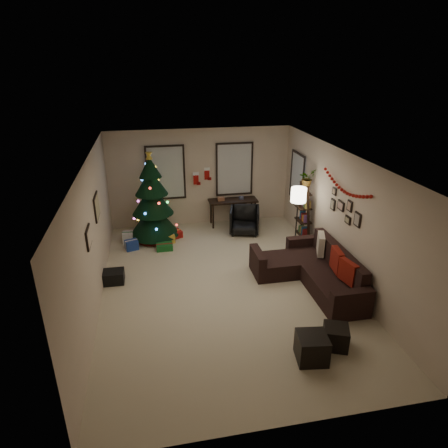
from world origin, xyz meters
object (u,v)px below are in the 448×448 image
Objects in this scene: christmas_tree at (153,203)px; bookshelf at (304,216)px; desk at (233,203)px; sofa at (313,271)px; desk_chair at (245,220)px.

bookshelf is at bearing -17.53° from christmas_tree.
desk is at bearing 130.13° from bookshelf.
christmas_tree reaches higher than sofa.
bookshelf is at bearing 75.88° from sofa.
desk is at bearing 13.75° from christmas_tree.
desk_chair is 0.44× the size of bookshelf.
desk is 2.23m from bookshelf.
christmas_tree is 2.49m from desk_chair.
bookshelf reaches higher than desk.
sofa is (3.23, -2.89, -0.72)m from christmas_tree.
bookshelf is (1.43, -1.70, 0.15)m from desk.
sofa is at bearing -73.78° from desk.
christmas_tree is at bearing 138.16° from sofa.
sofa reaches higher than desk.
christmas_tree is at bearing -167.39° from desk_chair.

